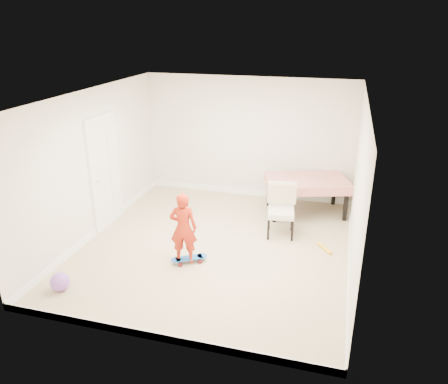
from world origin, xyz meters
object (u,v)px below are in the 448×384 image
(dining_chair, at_px, (281,211))
(dining_table, at_px, (306,196))
(balloon, at_px, (60,282))
(skateboard, at_px, (189,260))
(child, at_px, (183,230))

(dining_chair, bearing_deg, dining_table, 64.94)
(dining_chair, height_order, balloon, dining_chair)
(dining_table, bearing_deg, balloon, -148.34)
(dining_table, bearing_deg, skateboard, -141.07)
(dining_chair, distance_m, balloon, 3.84)
(dining_table, bearing_deg, dining_chair, -124.85)
(dining_table, height_order, child, child)
(dining_chair, relative_size, balloon, 3.40)
(balloon, bearing_deg, dining_table, 49.73)
(dining_chair, bearing_deg, skateboard, -141.37)
(skateboard, relative_size, balloon, 2.12)
(dining_table, xyz_separation_m, child, (-1.68, -2.51, 0.22))
(skateboard, bearing_deg, child, 167.52)
(child, bearing_deg, skateboard, -169.70)
(child, height_order, balloon, child)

